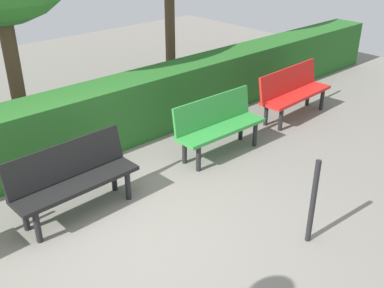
{
  "coord_description": "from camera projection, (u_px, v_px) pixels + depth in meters",
  "views": [
    {
      "loc": [
        2.25,
        3.54,
        3.21
      ],
      "look_at": [
        -1.28,
        -0.35,
        0.55
      ],
      "focal_mm": 42.43,
      "sensor_mm": 36.0,
      "label": 1
    }
  ],
  "objects": [
    {
      "name": "railing_post_mid",
      "position": [
        313.0,
        202.0,
        4.78
      ],
      "size": [
        0.06,
        0.06,
        1.0
      ],
      "primitive_type": "cylinder",
      "color": "black",
      "rests_on": "ground_plane"
    },
    {
      "name": "hedge_row",
      "position": [
        102.0,
        117.0,
        6.82
      ],
      "size": [
        13.7,
        0.68,
        0.98
      ],
      "primitive_type": "cube",
      "color": "#266023",
      "rests_on": "ground_plane"
    },
    {
      "name": "ground_plane",
      "position": [
        129.0,
        232.0,
        5.13
      ],
      "size": [
        17.7,
        17.7,
        0.0
      ],
      "primitive_type": "plane",
      "color": "gray"
    },
    {
      "name": "bench_green",
      "position": [
        218.0,
        123.0,
        6.64
      ],
      "size": [
        1.48,
        0.48,
        0.86
      ],
      "rotation": [
        0.0,
        0.0,
        -0.02
      ],
      "color": "#2D8C38",
      "rests_on": "ground_plane"
    },
    {
      "name": "bench_red",
      "position": [
        293.0,
        90.0,
        7.89
      ],
      "size": [
        1.61,
        0.53,
        0.86
      ],
      "rotation": [
        0.0,
        0.0,
        0.05
      ],
      "color": "red",
      "rests_on": "ground_plane"
    },
    {
      "name": "bench_black",
      "position": [
        73.0,
        177.0,
        5.28
      ],
      "size": [
        1.53,
        0.52,
        0.86
      ],
      "rotation": [
        0.0,
        0.0,
        0.03
      ],
      "color": "black",
      "rests_on": "ground_plane"
    }
  ]
}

